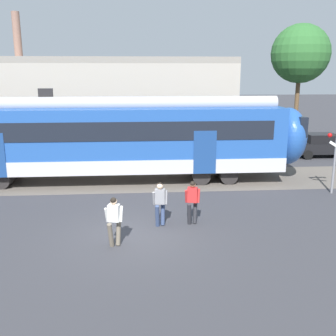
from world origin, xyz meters
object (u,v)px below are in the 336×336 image
(pedestrian_white, at_px, (114,218))
(parked_car_black, at_px, (322,145))
(pedestrian_grey, at_px, (160,200))
(crossing_signal, at_px, (336,151))
(pedestrian_red, at_px, (192,199))

(pedestrian_white, relative_size, parked_car_black, 0.41)
(pedestrian_grey, bearing_deg, crossing_signal, 22.15)
(pedestrian_white, distance_m, crossing_signal, 11.01)
(pedestrian_white, height_order, pedestrian_grey, same)
(parked_car_black, bearing_deg, pedestrian_red, -132.43)
(pedestrian_red, xyz_separation_m, parked_car_black, (10.12, 11.08, -0.18))
(crossing_signal, bearing_deg, pedestrian_grey, -157.85)
(pedestrian_grey, height_order, parked_car_black, pedestrian_grey)
(pedestrian_grey, relative_size, crossing_signal, 0.56)
(pedestrian_white, bearing_deg, pedestrian_grey, 45.89)
(pedestrian_grey, bearing_deg, parked_car_black, 44.57)
(pedestrian_grey, bearing_deg, pedestrian_white, -134.11)
(pedestrian_grey, distance_m, crossing_signal, 8.92)
(pedestrian_white, xyz_separation_m, pedestrian_grey, (1.57, 1.62, 0.03))
(pedestrian_white, bearing_deg, parked_car_black, 44.74)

